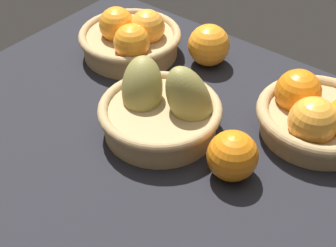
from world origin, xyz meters
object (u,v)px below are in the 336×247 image
Objects in this scene: basket_far_right at (319,116)px; basket_far_left at (131,38)px; loose_orange_back_gap at (232,156)px; basket_center_pears at (163,110)px; loose_orange_front_gap at (209,45)px.

basket_far_left reaches higher than basket_far_right.
basket_far_left reaches higher than loose_orange_back_gap.
basket_far_right is 40.68cm from basket_far_left.
basket_far_right is at bearing 35.50° from basket_center_pears.
basket_far_right is at bearing -13.84° from loose_orange_front_gap.
basket_far_left is (-40.68, -0.88, 0.09)cm from basket_far_right.
basket_far_left is 2.50× the size of loose_orange_front_gap.
basket_far_right is 25.83cm from basket_center_pears.
loose_orange_front_gap reaches higher than loose_orange_back_gap.
loose_orange_back_gap is at bearing -109.60° from basket_far_right.
loose_orange_back_gap is at bearing -24.79° from basket_far_left.
basket_far_left is at bearing -178.77° from basket_far_right.
basket_center_pears is at bearing -144.50° from basket_far_right.
basket_center_pears is 1.00× the size of basket_far_left.
basket_far_left is (-19.65, 14.12, -0.15)cm from basket_center_pears.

